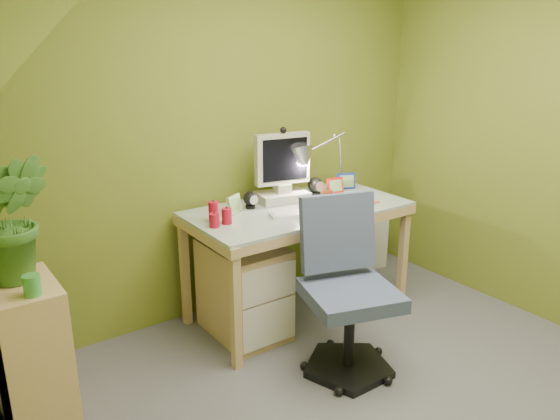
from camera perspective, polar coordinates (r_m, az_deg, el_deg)
wall_back at (r=3.66m, az=-5.51°, el=7.55°), size 3.20×0.01×2.40m
wall_left at (r=1.66m, az=-25.92°, el=-6.67°), size 0.01×3.20×2.40m
slope_ceiling at (r=1.72m, az=-8.18°, el=18.00°), size 1.10×3.20×1.10m
desk at (r=3.70m, az=1.87°, el=-5.40°), size 1.45×0.74×0.77m
monitor at (r=3.64m, az=0.25°, el=5.28°), size 0.45×0.31×0.57m
speaker_left at (r=3.53m, az=-3.12°, el=1.04°), size 0.10×0.10×0.11m
speaker_right at (r=3.83m, az=3.70°, el=2.51°), size 0.11×0.11×0.13m
keyboard at (r=3.41m, az=2.29°, el=-0.32°), size 0.42×0.25×0.02m
mousepad at (r=3.70m, az=7.93°, el=0.86°), size 0.28×0.21×0.01m
mouse at (r=3.70m, az=7.94°, el=1.10°), size 0.12×0.08×0.04m
amber_tumbler at (r=3.61m, az=4.98°, el=1.23°), size 0.08×0.08×0.10m
candle_cluster at (r=3.25m, az=-6.62°, el=-0.40°), size 0.19×0.18×0.13m
photo_frame_red at (r=3.90m, az=5.78°, el=2.58°), size 0.13×0.03×0.11m
photo_frame_blue at (r=4.02m, az=6.91°, el=3.03°), size 0.13×0.07×0.12m
photo_frame_green at (r=3.45m, az=-4.77°, el=0.63°), size 0.12×0.08×0.11m
desk_lamp at (r=3.91m, az=5.64°, el=6.39°), size 0.59×0.30×0.61m
side_ledge at (r=2.91m, az=-24.42°, el=-13.96°), size 0.29×0.44×0.77m
potted_plant at (r=2.69m, az=-26.00°, el=-0.84°), size 0.36×0.30×0.59m
green_cup at (r=2.59m, az=-24.49°, el=-7.18°), size 0.08×0.08×0.09m
task_chair at (r=3.06m, az=7.43°, el=-8.48°), size 0.68×0.68×0.99m
radiator at (r=4.54m, az=8.43°, el=-3.52°), size 0.44×0.22×0.43m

